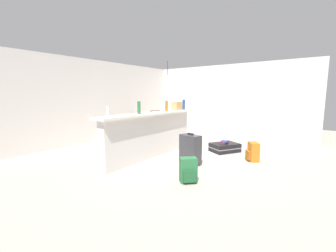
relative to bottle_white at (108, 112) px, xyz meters
name	(u,v)px	position (x,y,z in m)	size (l,w,h in m)	color
ground_plane	(185,154)	(2.04, -0.36, -1.18)	(13.00, 13.00, 0.05)	#ADA393
wall_back	(106,101)	(2.04, 2.69, 0.10)	(6.60, 0.10, 2.50)	silver
wall_right	(224,100)	(5.09, -0.06, 0.10)	(0.10, 6.00, 2.50)	silver
partition_half_wall	(151,136)	(1.29, 0.09, -0.65)	(2.80, 0.20, 1.00)	silver
bar_countertop	(151,114)	(1.29, 0.09, -0.13)	(2.96, 0.40, 0.05)	white
bottle_white	(108,112)	(0.00, 0.00, 0.00)	(0.06, 0.06, 0.20)	silver
bottle_green	(139,108)	(0.86, 0.06, 0.03)	(0.07, 0.07, 0.27)	#2D6B38
bottle_amber	(166,106)	(1.75, 0.00, 0.03)	(0.07, 0.07, 0.26)	#9E661E
bottle_blue	(184,105)	(2.52, -0.01, 0.04)	(0.07, 0.07, 0.27)	#284C89
grocery_bag	(177,106)	(2.29, 0.07, 0.01)	(0.26, 0.18, 0.22)	tan
dining_table	(164,120)	(3.06, 1.09, -0.51)	(1.10, 0.80, 0.74)	brown
dining_chair_near_partition	(176,126)	(3.00, 0.58, -0.64)	(0.42, 0.42, 0.93)	#4C331E
dining_chair_far_side	(153,122)	(3.15, 1.63, -0.64)	(0.46, 0.46, 0.93)	#4C331E
pendant_lamp	(168,77)	(3.14, 1.01, 0.84)	(0.34, 0.34, 0.62)	black
suitcase_flat_black	(225,147)	(2.80, -1.10, -1.04)	(0.88, 0.77, 0.22)	black
backpack_green	(188,171)	(0.52, -1.40, -0.95)	(0.34, 0.34, 0.42)	#286B3D
backpack_orange	(253,152)	(2.40, -1.91, -0.95)	(0.34, 0.33, 0.42)	orange
suitcase_upright_charcoal	(190,149)	(1.37, -0.92, -0.82)	(0.34, 0.48, 0.67)	#38383D
book_stack	(224,142)	(2.79, -1.08, -0.90)	(0.25, 0.21, 0.07)	#AD2D2D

